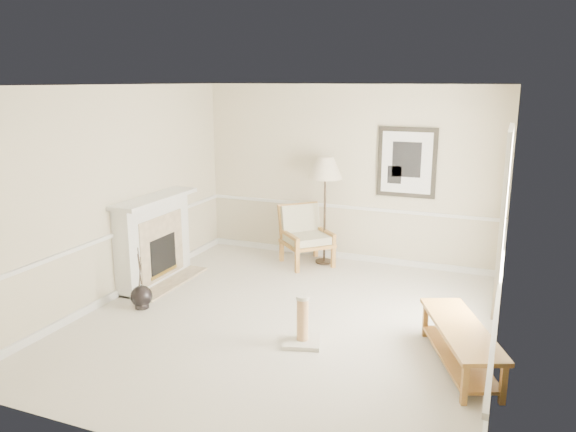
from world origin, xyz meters
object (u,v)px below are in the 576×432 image
object	(u,v)px
floor_vase	(141,297)
floor_lamp	(325,171)
bench	(460,340)
armchair	(304,232)
scratching_post	(302,329)

from	to	relation	value
floor_vase	floor_lamp	bearing A→B (deg)	59.13
bench	floor_lamp	bearing A→B (deg)	131.22
armchair	bench	size ratio (longest dim) A/B	0.64
scratching_post	floor_vase	bearing A→B (deg)	175.89
armchair	floor_lamp	bearing A→B (deg)	-24.13
floor_vase	scratching_post	bearing A→B (deg)	-4.11
floor_lamp	bench	world-z (taller)	floor_lamp
armchair	scratching_post	size ratio (longest dim) A/B	1.80
bench	scratching_post	bearing A→B (deg)	-175.64
floor_vase	bench	distance (m)	4.07
floor_vase	floor_lamp	size ratio (longest dim) A/B	0.48
bench	scratching_post	distance (m)	1.73
floor_vase	armchair	xyz separation A→B (m)	(1.33, 2.62, 0.36)
armchair	floor_lamp	distance (m)	1.08
floor_vase	bench	size ratio (longest dim) A/B	0.52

